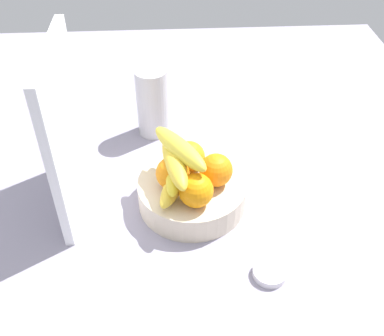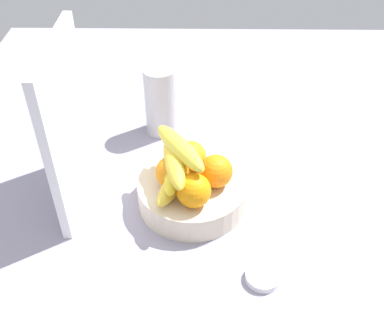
% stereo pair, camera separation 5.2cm
% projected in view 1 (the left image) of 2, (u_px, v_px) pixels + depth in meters
% --- Properties ---
extents(ground_plane, '(1.80, 1.40, 0.03)m').
position_uv_depth(ground_plane, '(199.00, 204.00, 1.03)').
color(ground_plane, gray).
extents(fruit_bowl, '(0.23, 0.23, 0.06)m').
position_uv_depth(fruit_bowl, '(192.00, 193.00, 0.99)').
color(fruit_bowl, beige).
rests_on(fruit_bowl, ground_plane).
extents(orange_front_left, '(0.07, 0.07, 0.07)m').
position_uv_depth(orange_front_left, '(216.00, 170.00, 0.95)').
color(orange_front_left, orange).
rests_on(orange_front_left, fruit_bowl).
extents(orange_front_right, '(0.07, 0.07, 0.07)m').
position_uv_depth(orange_front_right, '(189.00, 157.00, 0.98)').
color(orange_front_right, orange).
rests_on(orange_front_right, fruit_bowl).
extents(orange_center, '(0.07, 0.07, 0.07)m').
position_uv_depth(orange_center, '(173.00, 173.00, 0.94)').
color(orange_center, orange).
rests_on(orange_center, fruit_bowl).
extents(orange_back_left, '(0.07, 0.07, 0.07)m').
position_uv_depth(orange_back_left, '(196.00, 190.00, 0.91)').
color(orange_back_left, orange).
rests_on(orange_back_left, fruit_bowl).
extents(banana_bunch, '(0.19, 0.13, 0.11)m').
position_uv_depth(banana_bunch, '(177.00, 165.00, 0.94)').
color(banana_bunch, yellow).
rests_on(banana_bunch, fruit_bowl).
extents(cutting_board, '(0.28, 0.02, 0.36)m').
position_uv_depth(cutting_board, '(65.00, 131.00, 0.91)').
color(cutting_board, white).
rests_on(cutting_board, ground_plane).
extents(thermos_tumbler, '(0.08, 0.08, 0.18)m').
position_uv_depth(thermos_tumbler, '(152.00, 102.00, 1.16)').
color(thermos_tumbler, '#BCBBBE').
rests_on(thermos_tumbler, ground_plane).
extents(jar_lid, '(0.06, 0.06, 0.01)m').
position_uv_depth(jar_lid, '(270.00, 273.00, 0.86)').
color(jar_lid, silver).
rests_on(jar_lid, ground_plane).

